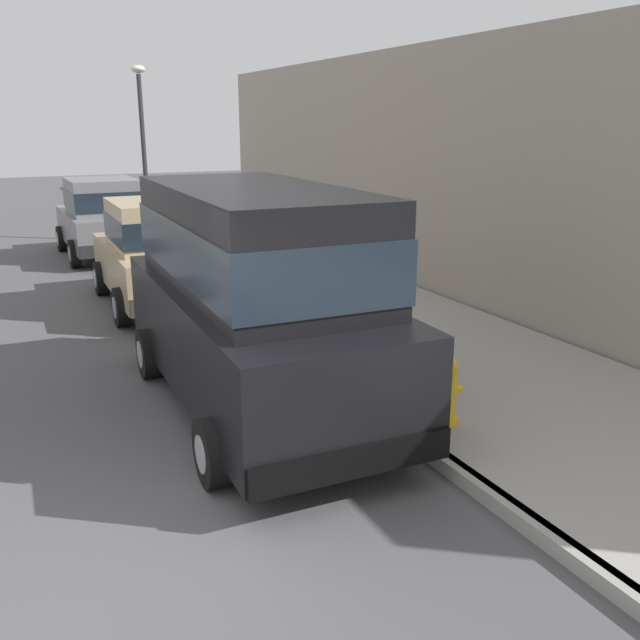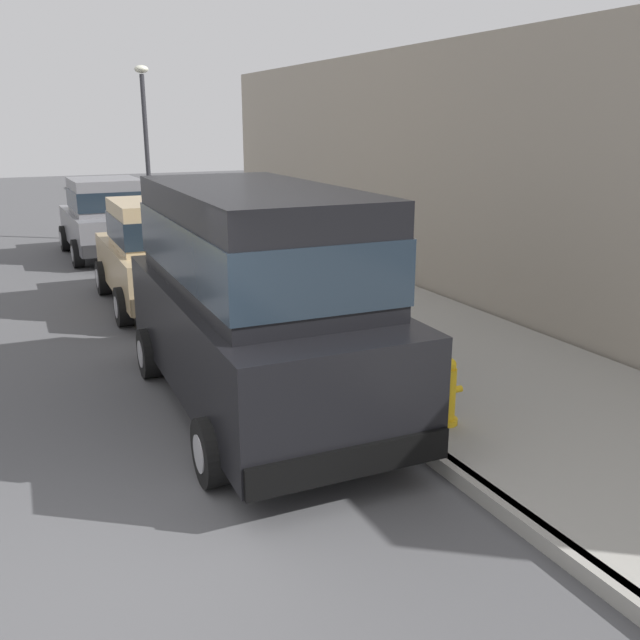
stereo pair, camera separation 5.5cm
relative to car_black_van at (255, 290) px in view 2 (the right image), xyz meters
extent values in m
plane|color=#4C4C4F|center=(-2.14, -2.51, -1.39)|extent=(80.00, 80.00, 0.00)
cube|color=gray|center=(1.06, -2.51, -1.32)|extent=(0.16, 64.00, 0.14)
cube|color=#99968E|center=(2.86, -2.51, -1.32)|extent=(3.60, 64.00, 0.14)
cube|color=black|center=(0.00, 0.00, -0.52)|extent=(2.04, 4.85, 1.10)
cube|color=black|center=(0.00, 0.00, 0.58)|extent=(1.78, 3.85, 1.10)
cube|color=#19232D|center=(0.00, 0.00, 0.49)|extent=(1.82, 3.89, 0.61)
cube|color=black|center=(0.07, 2.35, -0.93)|extent=(1.87, 0.25, 0.28)
cube|color=black|center=(-0.07, -2.35, -0.93)|extent=(1.87, 0.25, 0.28)
cylinder|color=black|center=(-0.91, 1.51, -1.07)|extent=(0.24, 0.65, 0.64)
cylinder|color=#9E9EA3|center=(-0.91, 1.51, -1.07)|extent=(0.25, 0.36, 0.35)
cylinder|color=black|center=(0.99, 1.46, -1.07)|extent=(0.24, 0.65, 0.64)
cylinder|color=#9E9EA3|center=(0.99, 1.46, -1.07)|extent=(0.25, 0.36, 0.35)
cylinder|color=black|center=(-0.99, -1.46, -1.07)|extent=(0.24, 0.65, 0.64)
cylinder|color=#9E9EA3|center=(-0.99, -1.46, -1.07)|extent=(0.25, 0.36, 0.35)
cylinder|color=black|center=(0.91, -1.52, -1.07)|extent=(0.24, 0.65, 0.64)
cylinder|color=#9E9EA3|center=(0.91, -1.52, -1.07)|extent=(0.25, 0.36, 0.35)
cube|color=#EAEACC|center=(-0.52, 2.40, -0.36)|extent=(0.28, 0.09, 0.14)
cube|color=#EAEACC|center=(0.66, 2.36, -0.36)|extent=(0.28, 0.09, 0.14)
cube|color=tan|center=(0.09, 5.11, -0.69)|extent=(1.79, 3.73, 0.76)
cube|color=tan|center=(0.08, 4.86, 0.09)|extent=(1.55, 1.93, 0.80)
cube|color=#19232D|center=(0.08, 4.86, 0.03)|extent=(1.58, 1.97, 0.44)
cube|color=#3E3527|center=(0.12, 6.91, -0.93)|extent=(1.69, 0.23, 0.28)
cube|color=#3E3527|center=(0.06, 3.31, -0.93)|extent=(1.69, 0.23, 0.28)
cylinder|color=black|center=(-0.75, 6.27, -1.07)|extent=(0.23, 0.64, 0.64)
cylinder|color=#9E9EA3|center=(-0.75, 6.27, -1.07)|extent=(0.25, 0.36, 0.35)
cylinder|color=black|center=(0.97, 6.24, -1.07)|extent=(0.23, 0.64, 0.64)
cylinder|color=#9E9EA3|center=(0.97, 6.24, -1.07)|extent=(0.25, 0.36, 0.35)
cylinder|color=black|center=(-0.79, 3.98, -1.07)|extent=(0.23, 0.64, 0.64)
cylinder|color=#9E9EA3|center=(-0.79, 3.98, -1.07)|extent=(0.25, 0.36, 0.35)
cylinder|color=black|center=(0.93, 3.95, -1.07)|extent=(0.23, 0.64, 0.64)
cylinder|color=#9E9EA3|center=(0.93, 3.95, -1.07)|extent=(0.25, 0.36, 0.35)
cube|color=#EAEACC|center=(-0.41, 6.95, -0.58)|extent=(0.28, 0.09, 0.14)
cube|color=#EAEACC|center=(0.65, 6.93, -0.58)|extent=(0.28, 0.09, 0.14)
cube|color=slate|center=(-0.04, 10.25, -0.69)|extent=(1.76, 3.72, 0.76)
cube|color=slate|center=(-0.03, 10.00, 0.09)|extent=(1.53, 1.92, 0.80)
cube|color=#19232D|center=(-0.03, 10.00, 0.03)|extent=(1.57, 1.96, 0.44)
cube|color=#252527|center=(-0.06, 12.05, -0.93)|extent=(1.69, 0.22, 0.28)
cube|color=#252527|center=(-0.02, 8.45, -0.93)|extent=(1.69, 0.22, 0.28)
cylinder|color=black|center=(-0.91, 11.39, -1.07)|extent=(0.23, 0.64, 0.64)
cylinder|color=#9E9EA3|center=(-0.91, 11.39, -1.07)|extent=(0.24, 0.35, 0.35)
cylinder|color=black|center=(0.81, 11.41, -1.07)|extent=(0.23, 0.64, 0.64)
cylinder|color=#9E9EA3|center=(0.81, 11.41, -1.07)|extent=(0.24, 0.35, 0.35)
cylinder|color=black|center=(-0.88, 9.09, -1.07)|extent=(0.23, 0.64, 0.64)
cylinder|color=#9E9EA3|center=(-0.88, 9.09, -1.07)|extent=(0.24, 0.35, 0.35)
cylinder|color=black|center=(0.84, 9.11, -1.07)|extent=(0.23, 0.64, 0.64)
cylinder|color=#9E9EA3|center=(0.84, 9.11, -1.07)|extent=(0.24, 0.35, 0.35)
cube|color=#EAEACC|center=(-0.59, 12.07, -0.58)|extent=(0.28, 0.08, 0.14)
cube|color=#EAEACC|center=(0.48, 12.09, -0.58)|extent=(0.28, 0.08, 0.14)
ellipsoid|color=brown|center=(2.35, 0.73, -0.97)|extent=(0.47, 0.29, 0.20)
cylinder|color=brown|center=(2.20, 0.70, -1.16)|extent=(0.05, 0.05, 0.18)
cylinder|color=brown|center=(2.23, 0.82, -1.16)|extent=(0.05, 0.05, 0.18)
cylinder|color=brown|center=(2.47, 0.64, -1.16)|extent=(0.05, 0.05, 0.18)
cylinder|color=brown|center=(2.49, 0.76, -1.16)|extent=(0.05, 0.05, 0.18)
sphere|color=brown|center=(2.06, 0.79, -0.88)|extent=(0.17, 0.17, 0.17)
ellipsoid|color=#432C1C|center=(1.98, 0.82, -0.90)|extent=(0.12, 0.09, 0.06)
cone|color=brown|center=(2.06, 0.74, -0.80)|extent=(0.06, 0.06, 0.07)
cone|color=brown|center=(2.08, 0.84, -0.80)|extent=(0.06, 0.06, 0.07)
cylinder|color=brown|center=(2.60, 0.67, -0.91)|extent=(0.12, 0.06, 0.13)
cylinder|color=gold|center=(1.51, -1.57, -1.22)|extent=(0.24, 0.24, 0.06)
cylinder|color=gold|center=(1.51, -1.57, -0.92)|extent=(0.17, 0.17, 0.55)
sphere|color=gold|center=(1.51, -1.57, -0.60)|extent=(0.15, 0.15, 0.15)
cylinder|color=gold|center=(1.39, -1.57, -0.89)|extent=(0.10, 0.07, 0.07)
cylinder|color=gold|center=(1.63, -1.57, -0.89)|extent=(0.10, 0.07, 0.07)
cylinder|color=#2D2D33|center=(1.41, 11.90, 0.85)|extent=(0.12, 0.12, 4.20)
ellipsoid|color=silver|center=(1.41, 11.90, 3.07)|extent=(0.36, 0.36, 0.20)
cube|color=#9E9384|center=(4.96, 3.60, 0.86)|extent=(0.50, 20.00, 4.51)
camera|label=1|loc=(-2.56, -6.87, 1.78)|focal=38.30mm
camera|label=2|loc=(-2.51, -6.89, 1.78)|focal=38.30mm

